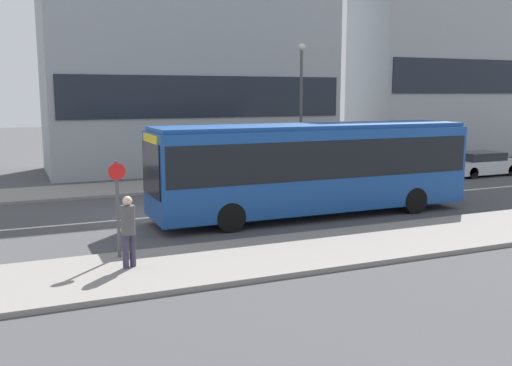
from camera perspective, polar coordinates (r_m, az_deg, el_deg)
ground_plane at (r=20.74m, az=-9.14°, el=-3.31°), size 120.00×120.00×0.00m
sidewalk_near at (r=14.93m, az=-3.12°, el=-7.80°), size 44.00×3.50×0.13m
sidewalk_far at (r=26.73m, az=-12.48°, el=-0.51°), size 44.00×3.50×0.13m
lane_centerline at (r=20.74m, az=-9.14°, el=-3.30°), size 41.80×0.16×0.01m
apartment_block_left_tower at (r=34.08m, az=-6.61°, el=14.34°), size 16.30×6.63×15.20m
apartment_block_right_tower at (r=43.71m, az=20.48°, el=15.70°), size 16.63×4.88×19.84m
city_bus at (r=20.40m, az=5.72°, el=1.95°), size 11.68×2.60×3.29m
parked_car_0 at (r=29.40m, az=13.99°, el=1.40°), size 4.21×1.83×1.34m
parked_car_1 at (r=32.94m, az=21.51°, el=1.78°), size 4.32×1.87×1.25m
pedestrian_near_stop at (r=14.27m, az=-12.65°, el=-4.31°), size 0.34×0.34×1.78m
bus_stop_sign at (r=15.12m, az=-13.67°, el=-1.78°), size 0.44×0.12×2.54m
street_lamp at (r=28.16m, az=4.53°, el=8.56°), size 0.36×0.36×6.60m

